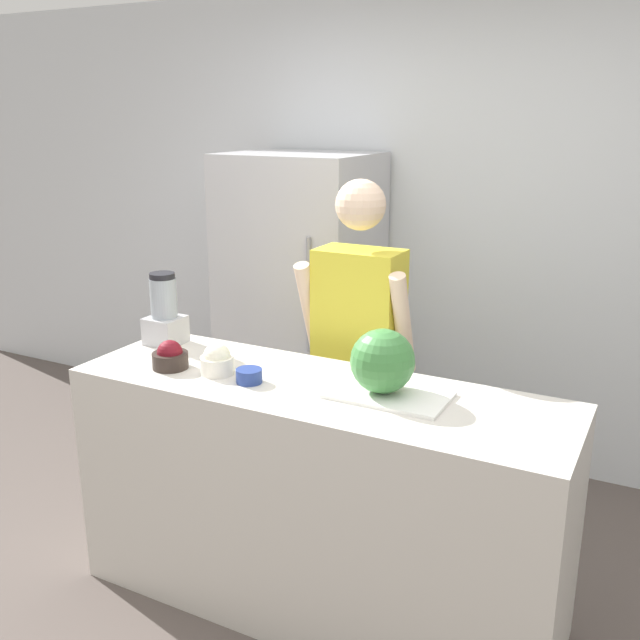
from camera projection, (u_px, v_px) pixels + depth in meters
name	position (u px, v px, depth m)	size (l,w,h in m)	color
wall_back	(453.00, 231.00, 3.95)	(8.00, 0.06, 2.60)	silver
counter_island	(316.00, 499.00, 2.80)	(1.92, 0.60, 0.95)	beige
refrigerator	(301.00, 306.00, 4.09)	(0.79, 0.69, 1.72)	#B7B7BC
person	(358.00, 360.00, 3.20)	(0.51, 0.27, 1.67)	#4C608C
cutting_board	(389.00, 395.00, 2.56)	(0.43, 0.26, 0.01)	white
watermelon	(383.00, 361.00, 2.54)	(0.23, 0.23, 0.23)	#3D7F3D
bowl_cherries	(170.00, 357.00, 2.84)	(0.14, 0.14, 0.12)	#2D231E
bowl_cream	(217.00, 361.00, 2.78)	(0.13, 0.13, 0.12)	white
bowl_small_blue	(249.00, 376.00, 2.69)	(0.10, 0.10, 0.05)	navy
blender	(164.00, 313.00, 3.12)	(0.15, 0.15, 0.32)	#B7B7BC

